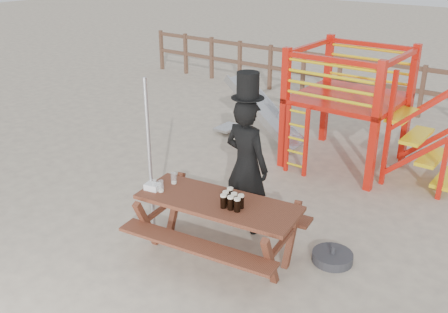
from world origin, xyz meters
The scene contains 10 objects.
ground centered at (0.00, 0.00, 0.00)m, with size 60.00×60.00×0.00m, color beige.
back_fence centered at (0.00, 7.00, 0.74)m, with size 15.09×0.09×1.20m.
playground_fort centered at (0.12, 3.58, 1.07)m, with size 4.71×1.84×2.10m.
picnic_table centered at (0.19, -0.10, 0.49)m, with size 2.18×1.66×0.77m.
man_with_hat centered at (0.08, 0.67, 0.98)m, with size 0.72×0.51×2.20m.
metal_pole centered at (-0.75, -0.29, 1.10)m, with size 0.05×0.05×2.20m, color #B2B2B7.
parasol_base centered at (1.42, 0.64, 0.06)m, with size 0.51×0.51×0.21m.
paper_bag centered at (-0.66, -0.35, 0.81)m, with size 0.18×0.14×0.08m, color white.
stout_pints centered at (0.41, -0.12, 0.86)m, with size 0.30×0.26×0.17m.
empty_glasses centered at (-0.57, -0.25, 0.84)m, with size 0.16×0.39×0.15m.
Camera 1 is at (3.47, -4.33, 3.64)m, focal length 40.00 mm.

